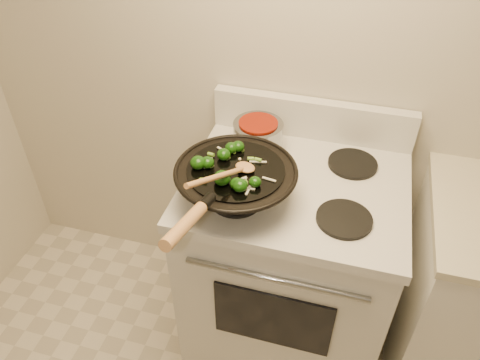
# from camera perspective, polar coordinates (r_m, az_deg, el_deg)

# --- Properties ---
(stove) EXTENTS (0.78, 0.67, 1.08)m
(stove) POSITION_cam_1_polar(r_m,az_deg,el_deg) (1.98, 5.93, -10.21)
(stove) COLOR silver
(stove) RESTS_ON ground
(wok) EXTENTS (0.40, 0.66, 0.25)m
(wok) POSITION_cam_1_polar(r_m,az_deg,el_deg) (1.52, -0.58, -0.33)
(wok) COLOR black
(wok) RESTS_ON stove
(stirfry) EXTENTS (0.28, 0.26, 0.05)m
(stirfry) POSITION_cam_1_polar(r_m,az_deg,el_deg) (1.46, -1.83, 1.50)
(stirfry) COLOR #113709
(stirfry) RESTS_ON wok
(wooden_spoon) EXTENTS (0.15, 0.29, 0.12)m
(wooden_spoon) POSITION_cam_1_polar(r_m,az_deg,el_deg) (1.41, -1.27, 0.92)
(wooden_spoon) COLOR #B47C47
(wooden_spoon) RESTS_ON wok
(saucepan) EXTENTS (0.19, 0.30, 0.11)m
(saucepan) POSITION_cam_1_polar(r_m,az_deg,el_deg) (1.76, 2.18, 5.48)
(saucepan) COLOR gray
(saucepan) RESTS_ON stove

